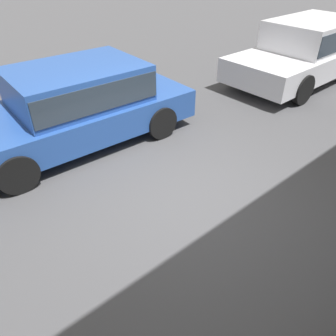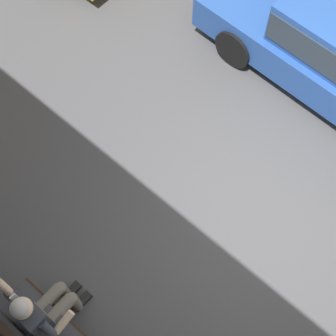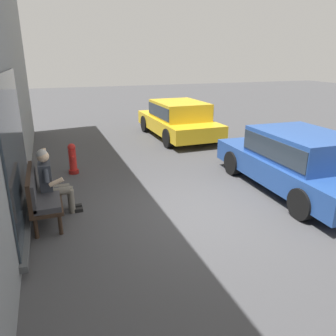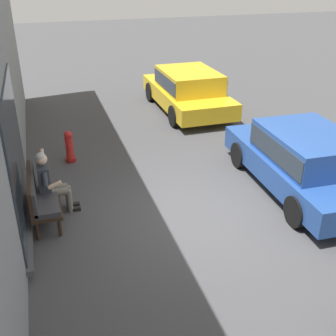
{
  "view_description": "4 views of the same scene",
  "coord_description": "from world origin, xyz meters",
  "views": [
    {
      "loc": [
        2.57,
        2.6,
        3.11
      ],
      "look_at": [
        0.48,
        0.13,
        0.85
      ],
      "focal_mm": 35.0,
      "sensor_mm": 36.0,
      "label": 1
    },
    {
      "loc": [
        -0.77,
        2.6,
        6.25
      ],
      "look_at": [
        0.88,
        0.71,
        1.23
      ],
      "focal_mm": 55.0,
      "sensor_mm": 36.0,
      "label": 2
    },
    {
      "loc": [
        -5.26,
        2.6,
        2.92
      ],
      "look_at": [
        0.72,
        0.4,
        0.75
      ],
      "focal_mm": 35.0,
      "sensor_mm": 36.0,
      "label": 3
    },
    {
      "loc": [
        -6.58,
        2.6,
        4.56
      ],
      "look_at": [
        0.15,
        0.53,
        1.06
      ],
      "focal_mm": 45.0,
      "sensor_mm": 36.0,
      "label": 4
    }
  ],
  "objects": [
    {
      "name": "parked_car_mid",
      "position": [
        0.32,
        -2.57,
        0.75
      ],
      "size": [
        4.31,
        2.02,
        1.37
      ],
      "color": "#23478E",
      "rests_on": "ground_plane"
    },
    {
      "name": "ground_plane",
      "position": [
        0.0,
        0.0,
        0.0
      ],
      "size": [
        60.0,
        60.0,
        0.0
      ],
      "primitive_type": "plane",
      "color": "#424244"
    },
    {
      "name": "parked_car_near",
      "position": [
        -5.83,
        -1.69,
        0.82
      ],
      "size": [
        4.69,
        1.95,
        1.49
      ],
      "color": "silver",
      "rests_on": "ground_plane"
    }
  ]
}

